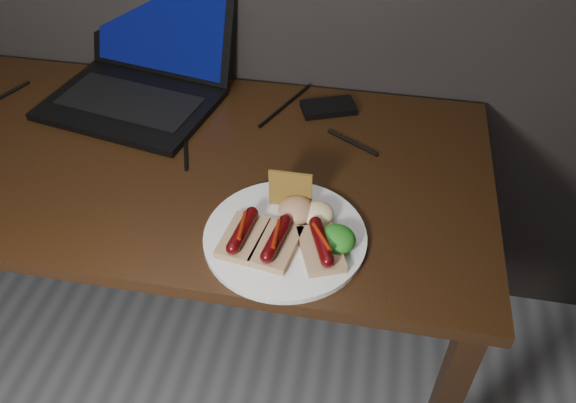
# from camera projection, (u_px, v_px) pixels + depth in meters

# --- Properties ---
(desk) EXTENTS (1.40, 0.70, 0.75)m
(desk) POSITION_uv_depth(u_px,v_px,m) (179.00, 187.00, 1.32)
(desk) COLOR #311B0C
(desk) RESTS_ON ground
(laptop) EXTENTS (0.47, 0.44, 0.25)m
(laptop) POSITION_uv_depth(u_px,v_px,m) (141.00, 78.00, 1.41)
(laptop) COLOR black
(laptop) RESTS_ON desk
(hard_drive) EXTENTS (0.15, 0.11, 0.02)m
(hard_drive) POSITION_uv_depth(u_px,v_px,m) (329.00, 107.00, 1.39)
(hard_drive) COLOR black
(hard_drive) RESTS_ON desk
(desk_cables) EXTENTS (1.01, 0.39, 0.01)m
(desk_cables) POSITION_uv_depth(u_px,v_px,m) (193.00, 120.00, 1.36)
(desk_cables) COLOR black
(desk_cables) RESTS_ON desk
(plate) EXTENTS (0.34, 0.34, 0.01)m
(plate) POSITION_uv_depth(u_px,v_px,m) (285.00, 237.00, 1.07)
(plate) COLOR silver
(plate) RESTS_ON desk
(bread_sausage_left) EXTENTS (0.09, 0.12, 0.04)m
(bread_sausage_left) POSITION_uv_depth(u_px,v_px,m) (243.00, 234.00, 1.04)
(bread_sausage_left) COLOR tan
(bread_sausage_left) RESTS_ON plate
(bread_sausage_center) EXTENTS (0.09, 0.12, 0.04)m
(bread_sausage_center) POSITION_uv_depth(u_px,v_px,m) (276.00, 243.00, 1.03)
(bread_sausage_center) COLOR tan
(bread_sausage_center) RESTS_ON plate
(bread_sausage_right) EXTENTS (0.11, 0.13, 0.04)m
(bread_sausage_right) POSITION_uv_depth(u_px,v_px,m) (321.00, 246.00, 1.02)
(bread_sausage_right) COLOR tan
(bread_sausage_right) RESTS_ON plate
(crispbread) EXTENTS (0.08, 0.01, 0.08)m
(crispbread) POSITION_uv_depth(u_px,v_px,m) (290.00, 190.00, 1.09)
(crispbread) COLOR olive
(crispbread) RESTS_ON plate
(salad_greens) EXTENTS (0.07, 0.07, 0.04)m
(salad_greens) POSITION_uv_depth(u_px,v_px,m) (337.00, 239.00, 1.03)
(salad_greens) COLOR #195F13
(salad_greens) RESTS_ON plate
(salsa_mound) EXTENTS (0.07, 0.07, 0.04)m
(salsa_mound) POSITION_uv_depth(u_px,v_px,m) (297.00, 210.00, 1.09)
(salsa_mound) COLOR #972C0F
(salsa_mound) RESTS_ON plate
(coleslaw_mound) EXTENTS (0.06, 0.06, 0.04)m
(coleslaw_mound) POSITION_uv_depth(u_px,v_px,m) (318.00, 213.00, 1.08)
(coleslaw_mound) COLOR white
(coleslaw_mound) RESTS_ON plate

